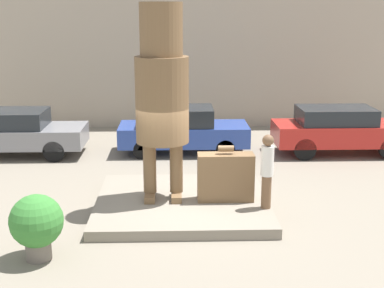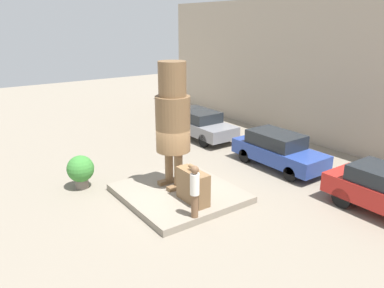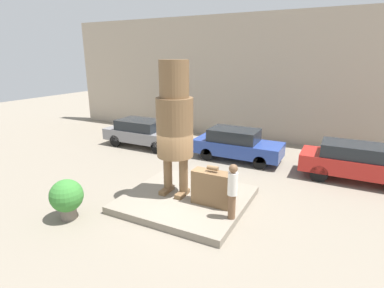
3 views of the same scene
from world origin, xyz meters
name	(u,v)px [view 2 (image 2 of 3)]	position (x,y,z in m)	size (l,w,h in m)	color
ground_plane	(179,196)	(0.00, 0.00, 0.00)	(60.00, 60.00, 0.00)	gray
pedestal	(179,193)	(0.00, 0.00, 0.12)	(4.19, 3.95, 0.25)	gray
building_backdrop	(343,75)	(0.00, 9.65, 3.72)	(28.00, 0.60, 7.45)	tan
statue_figure	(173,116)	(-0.46, 0.07, 2.99)	(1.27, 1.27, 4.69)	brown
giant_suitcase	(193,186)	(1.05, -0.12, 0.83)	(1.35, 0.50, 1.37)	brown
tourist	(195,189)	(1.95, -0.70, 1.21)	(0.30, 0.30, 1.76)	brown
parked_car_grey	(199,123)	(-5.53, 5.06, 0.82)	(4.59, 1.82, 1.53)	gray
parked_car_blue	(278,150)	(0.07, 5.23, 0.82)	(4.34, 1.71, 1.57)	#284293
planter_pot	(81,170)	(-2.86, -2.68, 0.75)	(1.04, 1.04, 1.32)	#70665B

